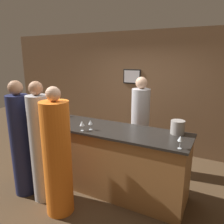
# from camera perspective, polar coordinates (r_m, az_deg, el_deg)

# --- Properties ---
(ground_plane) EXTENTS (14.00, 14.00, 0.00)m
(ground_plane) POSITION_cam_1_polar(r_m,az_deg,el_deg) (4.08, -2.37, -18.67)
(ground_plane) COLOR #4C3823
(back_wall) EXTENTS (8.00, 0.08, 2.80)m
(back_wall) POSITION_cam_1_polar(r_m,az_deg,el_deg) (5.30, 8.32, 5.29)
(back_wall) COLOR brown
(back_wall) RESTS_ON ground_plane
(bar_counter) EXTENTS (2.85, 0.78, 1.09)m
(bar_counter) POSITION_cam_1_polar(r_m,az_deg,el_deg) (3.81, -2.46, -11.75)
(bar_counter) COLOR #996638
(bar_counter) RESTS_ON ground_plane
(bartender) EXTENTS (0.35, 0.35, 1.85)m
(bartender) POSITION_cam_1_polar(r_m,az_deg,el_deg) (4.34, 7.33, -4.02)
(bartender) COLOR #B2B2B7
(bartender) RESTS_ON ground_plane
(guest_0) EXTENTS (0.32, 0.32, 1.88)m
(guest_0) POSITION_cam_1_polar(r_m,az_deg,el_deg) (3.54, -18.10, -8.63)
(guest_0) COLOR #B2B2B7
(guest_0) RESTS_ON ground_plane
(guest_1) EXTENTS (0.40, 0.40, 1.85)m
(guest_1) POSITION_cam_1_polar(r_m,az_deg,el_deg) (3.20, -14.09, -11.46)
(guest_1) COLOR orange
(guest_1) RESTS_ON ground_plane
(guest_2) EXTENTS (0.34, 0.34, 1.87)m
(guest_2) POSITION_cam_1_polar(r_m,az_deg,el_deg) (3.81, -22.58, -7.48)
(guest_2) COLOR #1E234C
(guest_2) RESTS_ON ground_plane
(wine_bottle_0) EXTENTS (0.08, 0.08, 0.27)m
(wine_bottle_0) POSITION_cam_1_polar(r_m,az_deg,el_deg) (4.37, -13.36, 0.34)
(wine_bottle_0) COLOR black
(wine_bottle_0) RESTS_ON bar_counter
(wine_bottle_1) EXTENTS (0.07, 0.07, 0.28)m
(wine_bottle_1) POSITION_cam_1_polar(r_m,az_deg,el_deg) (4.09, -19.98, -1.08)
(wine_bottle_1) COLOR black
(wine_bottle_1) RESTS_ON bar_counter
(wine_bottle_2) EXTENTS (0.07, 0.07, 0.27)m
(wine_bottle_2) POSITION_cam_1_polar(r_m,az_deg,el_deg) (4.22, -14.76, -0.22)
(wine_bottle_2) COLOR black
(wine_bottle_2) RESTS_ON bar_counter
(ice_bucket) EXTENTS (0.21, 0.21, 0.21)m
(ice_bucket) POSITION_cam_1_polar(r_m,az_deg,el_deg) (3.41, 16.77, -3.83)
(ice_bucket) COLOR #9E9993
(ice_bucket) RESTS_ON bar_counter
(wine_glass_0) EXTENTS (0.08, 0.08, 0.16)m
(wine_glass_0) POSITION_cam_1_polar(r_m,az_deg,el_deg) (3.42, -7.84, -3.00)
(wine_glass_0) COLOR silver
(wine_glass_0) RESTS_ON bar_counter
(wine_glass_1) EXTENTS (0.07, 0.07, 0.17)m
(wine_glass_1) POSITION_cam_1_polar(r_m,az_deg,el_deg) (2.87, 17.46, -6.69)
(wine_glass_1) COLOR silver
(wine_glass_1) RESTS_ON bar_counter
(wine_glass_2) EXTENTS (0.07, 0.07, 0.15)m
(wine_glass_2) POSITION_cam_1_polar(r_m,az_deg,el_deg) (3.46, -5.65, -2.80)
(wine_glass_2) COLOR silver
(wine_glass_2) RESTS_ON bar_counter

